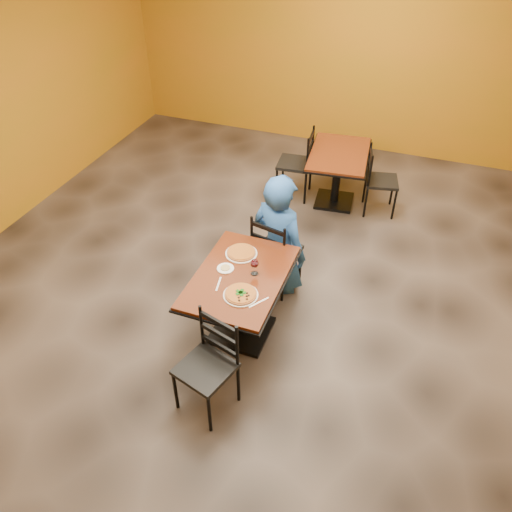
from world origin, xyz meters
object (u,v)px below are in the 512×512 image
at_px(diner, 279,233).
at_px(chair_main_near, 205,369).
at_px(pizza_far, 241,252).
at_px(side_plate, 225,268).
at_px(table_second, 338,166).
at_px(wine_glass, 254,266).
at_px(chair_second_right, 382,181).
at_px(chair_main_far, 277,251).
at_px(plate_main, 241,295).
at_px(pizza_main, 241,294).
at_px(chair_second_left, 295,164).
at_px(table_main, 241,291).
at_px(plate_far, 241,253).

bearing_deg(diner, chair_main_near, 107.27).
height_order(pizza_far, side_plate, pizza_far).
xyz_separation_m(table_second, wine_glass, (-0.19, -2.63, 0.29)).
xyz_separation_m(chair_main_near, chair_second_right, (0.85, 3.59, -0.02)).
xyz_separation_m(chair_main_far, plate_main, (0.01, -1.06, 0.28)).
xyz_separation_m(pizza_main, pizza_far, (-0.21, 0.55, 0.00)).
relative_size(table_second, plate_main, 3.86).
relative_size(chair_second_left, plate_main, 3.12).
xyz_separation_m(table_second, pizza_main, (-0.20, -2.95, 0.22)).
xyz_separation_m(chair_main_near, pizza_main, (0.06, 0.64, 0.31)).
height_order(chair_main_near, wine_glass, wine_glass).
height_order(plate_main, pizza_far, pizza_far).
bearing_deg(plate_main, table_main, 112.81).
relative_size(chair_main_far, pizza_far, 3.37).
bearing_deg(table_second, pizza_main, -93.82).
distance_m(table_second, chair_second_right, 0.60).
height_order(diner, pizza_main, diner).
relative_size(chair_second_left, pizza_main, 3.40).
height_order(chair_second_left, plate_far, chair_second_left).
bearing_deg(chair_second_right, plate_far, 144.74).
xyz_separation_m(diner, pizza_main, (0.00, -1.09, 0.09)).
relative_size(chair_main_near, pizza_main, 3.26).
xyz_separation_m(chair_main_near, diner, (0.06, 1.73, 0.22)).
distance_m(plate_main, wine_glass, 0.33).
xyz_separation_m(chair_main_far, pizza_far, (-0.20, -0.51, 0.30)).
xyz_separation_m(table_second, plate_far, (-0.41, -2.40, 0.20)).
bearing_deg(table_second, side_plate, -99.92).
distance_m(table_second, pizza_far, 2.45).
bearing_deg(diner, plate_main, 109.40).
bearing_deg(table_second, diner, -96.11).
bearing_deg(wine_glass, chair_second_right, 73.55).
bearing_deg(chair_main_far, chair_main_near, 101.00).
height_order(chair_main_near, side_plate, chair_main_near).
bearing_deg(chair_second_left, table_second, 84.59).
height_order(chair_main_far, pizza_main, chair_main_far).
distance_m(table_second, chair_main_far, 1.90).
height_order(table_second, wine_glass, wine_glass).
distance_m(pizza_main, side_plate, 0.39).
xyz_separation_m(chair_second_right, diner, (-0.79, -1.86, 0.24)).
height_order(plate_far, pizza_far, pizza_far).
relative_size(table_second, plate_far, 3.86).
relative_size(chair_second_right, side_plate, 5.59).
bearing_deg(chair_second_left, chair_main_near, -0.15).
height_order(plate_main, side_plate, same).
distance_m(diner, plate_far, 0.58).
bearing_deg(pizza_far, chair_second_left, 94.31).
height_order(chair_second_right, pizza_far, chair_second_right).
relative_size(table_second, pizza_far, 4.27).
height_order(chair_main_near, diner, diner).
relative_size(plate_main, pizza_main, 1.09).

